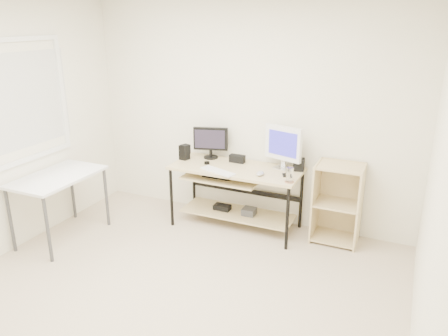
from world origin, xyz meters
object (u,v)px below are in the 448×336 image
object	(u,v)px
black_monitor	(211,141)
audio_controller	(183,153)
desk	(234,184)
white_imac	(283,144)
shelf_unit	(338,202)
side_table	(58,182)

from	to	relation	value
black_monitor	audio_controller	distance (m)	0.36
desk	black_monitor	size ratio (longest dim) A/B	3.63
black_monitor	white_imac	size ratio (longest dim) A/B	0.84
shelf_unit	white_imac	bearing A→B (deg)	179.07
audio_controller	shelf_unit	bearing A→B (deg)	9.42
side_table	shelf_unit	xyz separation A→B (m)	(2.83, 1.22, -0.22)
audio_controller	side_table	bearing A→B (deg)	-128.83
shelf_unit	white_imac	size ratio (longest dim) A/B	1.83
desk	side_table	world-z (taller)	same
white_imac	audio_controller	xyz separation A→B (m)	(-1.19, -0.18, -0.20)
desk	white_imac	world-z (taller)	white_imac
black_monitor	white_imac	world-z (taller)	white_imac
desk	audio_controller	bearing A→B (deg)	-179.44
white_imac	audio_controller	size ratio (longest dim) A/B	2.75
audio_controller	desk	bearing A→B (deg)	4.80
side_table	white_imac	xyz separation A→B (m)	(2.17, 1.23, 0.36)
desk	side_table	size ratio (longest dim) A/B	1.50
desk	side_table	xyz separation A→B (m)	(-1.65, -1.06, 0.13)
desk	audio_controller	xyz separation A→B (m)	(-0.67, -0.01, 0.30)
white_imac	black_monitor	bearing A→B (deg)	-164.50
shelf_unit	black_monitor	distance (m)	1.65
side_table	shelf_unit	size ratio (longest dim) A/B	1.11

